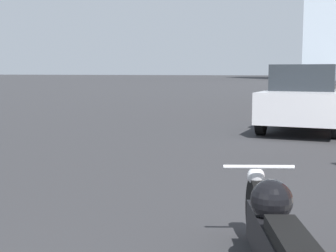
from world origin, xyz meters
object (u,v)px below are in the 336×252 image
object	(u,v)px
parked_car_silver	(305,98)
parked_car_black	(327,85)
motorcycle	(278,242)
parked_car_yellow	(327,82)

from	to	relation	value
parked_car_silver	parked_car_black	bearing A→B (deg)	91.58
motorcycle	parked_car_yellow	size ratio (longest dim) A/B	0.53
motorcycle	parked_car_black	xyz separation A→B (m)	(-0.27, 22.36, 0.49)
motorcycle	parked_car_black	size ratio (longest dim) A/B	0.59
parked_car_silver	parked_car_yellow	xyz separation A→B (m)	(-0.06, 23.58, -0.07)
parked_car_silver	parked_car_yellow	size ratio (longest dim) A/B	0.96
motorcycle	parked_car_yellow	world-z (taller)	parked_car_yellow
motorcycle	parked_car_silver	bearing A→B (deg)	73.97
motorcycle	parked_car_silver	distance (m)	9.71
motorcycle	parked_car_black	world-z (taller)	parked_car_black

